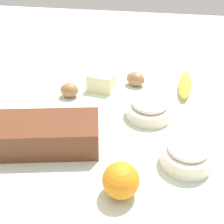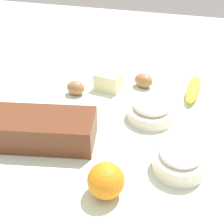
% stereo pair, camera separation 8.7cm
% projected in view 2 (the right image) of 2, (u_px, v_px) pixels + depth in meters
% --- Properties ---
extents(ground_plane, '(2.40, 2.40, 0.02)m').
position_uv_depth(ground_plane, '(112.00, 126.00, 0.90)').
color(ground_plane, silver).
extents(loaf_pan, '(0.30, 0.18, 0.08)m').
position_uv_depth(loaf_pan, '(43.00, 129.00, 0.80)').
color(loaf_pan, brown).
rests_on(loaf_pan, ground_plane).
extents(flour_bowl, '(0.14, 0.14, 0.06)m').
position_uv_depth(flour_bowl, '(151.00, 110.00, 0.90)').
color(flour_bowl, silver).
rests_on(flour_bowl, ground_plane).
extents(sugar_bowl, '(0.13, 0.13, 0.07)m').
position_uv_depth(sugar_bowl, '(180.00, 160.00, 0.71)').
color(sugar_bowl, silver).
rests_on(sugar_bowl, ground_plane).
extents(banana, '(0.06, 0.19, 0.04)m').
position_uv_depth(banana, '(193.00, 89.00, 1.02)').
color(banana, yellow).
rests_on(banana, ground_plane).
extents(orange_fruit, '(0.08, 0.08, 0.08)m').
position_uv_depth(orange_fruit, '(106.00, 181.00, 0.65)').
color(orange_fruit, orange).
rests_on(orange_fruit, ground_plane).
extents(butter_block, '(0.10, 0.08, 0.06)m').
position_uv_depth(butter_block, '(109.00, 81.00, 1.05)').
color(butter_block, '#F4EDB2').
rests_on(butter_block, ground_plane).
extents(egg_near_butter, '(0.06, 0.05, 0.05)m').
position_uv_depth(egg_near_butter, '(76.00, 88.00, 1.02)').
color(egg_near_butter, '#A16C41').
rests_on(egg_near_butter, ground_plane).
extents(egg_beside_bowl, '(0.08, 0.07, 0.05)m').
position_uv_depth(egg_beside_bowl, '(144.00, 80.00, 1.06)').
color(egg_beside_bowl, '#A26D42').
rests_on(egg_beside_bowl, ground_plane).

